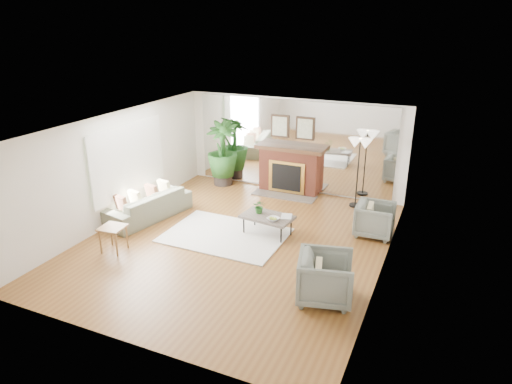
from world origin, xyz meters
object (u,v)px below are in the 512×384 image
at_px(potted_ficus, 222,151).
at_px(armchair_front, 326,278).
at_px(sofa, 148,205).
at_px(side_table, 113,231).
at_px(fireplace, 289,169).
at_px(armchair_back, 375,220).
at_px(floor_lamp, 360,149).
at_px(coffee_table, 267,217).

bearing_deg(potted_ficus, armchair_front, -46.14).
height_order(sofa, armchair_front, armchair_front).
relative_size(side_table, potted_ficus, 0.29).
distance_m(fireplace, potted_ficus, 1.95).
xyz_separation_m(fireplace, armchair_back, (2.60, -1.73, -0.29)).
bearing_deg(floor_lamp, armchair_back, -63.70).
distance_m(armchair_back, armchair_front, 2.82).
bearing_deg(fireplace, armchair_back, -33.69).
xyz_separation_m(fireplace, coffee_table, (0.47, -2.65, -0.25)).
xyz_separation_m(coffee_table, sofa, (-2.91, -0.30, -0.09)).
distance_m(sofa, side_table, 1.69).
bearing_deg(fireplace, side_table, -114.36).
xyz_separation_m(armchair_front, side_table, (-4.36, -0.05, 0.03)).
bearing_deg(sofa, coffee_table, 108.35).
distance_m(coffee_table, potted_ficus, 3.50).
bearing_deg(armchair_front, sofa, 57.67).
distance_m(coffee_table, side_table, 3.20).
bearing_deg(fireplace, floor_lamp, -8.05).
relative_size(fireplace, side_table, 3.85).
height_order(sofa, potted_ficus, potted_ficus).
relative_size(sofa, armchair_front, 2.36).
bearing_deg(armchair_back, sofa, 102.54).
bearing_deg(coffee_table, side_table, -142.70).
bearing_deg(sofa, floor_lamp, 134.32).
height_order(armchair_front, potted_ficus, potted_ficus).
xyz_separation_m(fireplace, armchair_front, (2.29, -4.54, -0.25)).
xyz_separation_m(coffee_table, armchair_front, (1.82, -1.89, 0.01)).
xyz_separation_m(potted_ficus, floor_lamp, (3.79, -0.11, 0.51)).
bearing_deg(potted_ficus, coffee_table, -46.17).
distance_m(side_table, floor_lamp, 5.95).
height_order(side_table, potted_ficus, potted_ficus).
bearing_deg(potted_ficus, floor_lamp, -1.60).
xyz_separation_m(fireplace, side_table, (-2.08, -4.59, -0.21)).
distance_m(fireplace, armchair_front, 5.09).
bearing_deg(armchair_front, potted_ficus, 30.12).
height_order(coffee_table, potted_ficus, potted_ficus).
height_order(fireplace, potted_ficus, fireplace).
height_order(armchair_back, armchair_front, armchair_front).
bearing_deg(coffee_table, floor_lamp, 59.47).
bearing_deg(floor_lamp, potted_ficus, 178.40).
bearing_deg(potted_ficus, sofa, -100.65).
relative_size(fireplace, armchair_back, 2.56).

